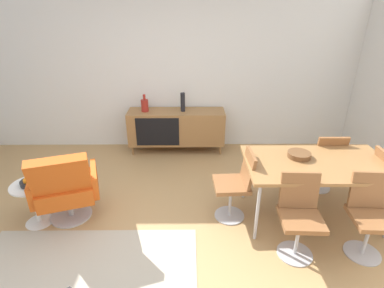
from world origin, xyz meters
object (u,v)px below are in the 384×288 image
object	(u,v)px
dining_table	(317,165)
wooden_bowl_on_table	(299,155)
vase_sculptural_dark	(145,105)
lounge_chair_red	(65,186)
dining_chair_near_window	(237,183)
fruit_bowl	(29,181)
dining_chair_back_right	(324,159)
dining_chair_front_right	(370,213)
vase_cobalt	(183,102)
side_table_round	(34,199)
dining_chair_front_left	(300,213)
sideboard	(176,127)

from	to	relation	value
dining_table	wooden_bowl_on_table	world-z (taller)	wooden_bowl_on_table
vase_sculptural_dark	lounge_chair_red	xyz separation A→B (m)	(-0.69, -1.84, -0.36)
dining_chair_near_window	fruit_bowl	size ratio (longest dim) A/B	4.28
dining_chair_back_right	fruit_bowl	world-z (taller)	dining_chair_back_right
dining_table	dining_chair_back_right	world-z (taller)	dining_chair_back_right
wooden_bowl_on_table	dining_chair_front_right	distance (m)	0.91
vase_cobalt	side_table_round	size ratio (longest dim) A/B	0.59
dining_chair_front_left	fruit_bowl	world-z (taller)	dining_chair_front_left
dining_chair_near_window	dining_chair_front_left	bearing A→B (deg)	-46.03
sideboard	side_table_round	bearing A→B (deg)	-129.49
wooden_bowl_on_table	vase_cobalt	bearing A→B (deg)	129.06
dining_chair_front_left	dining_chair_near_window	world-z (taller)	same
dining_table	lounge_chair_red	xyz separation A→B (m)	(-2.85, -0.04, -0.23)
vase_sculptural_dark	dining_table	xyz separation A→B (m)	(2.16, -1.80, -0.13)
sideboard	fruit_bowl	world-z (taller)	sideboard
dining_chair_back_right	lounge_chair_red	xyz separation A→B (m)	(-3.20, -0.60, -0.00)
sideboard	vase_sculptural_dark	world-z (taller)	vase_sculptural_dark
sideboard	side_table_round	world-z (taller)	sideboard
fruit_bowl	sideboard	bearing A→B (deg)	50.53
dining_chair_front_left	dining_chair_near_window	distance (m)	0.78
wooden_bowl_on_table	fruit_bowl	distance (m)	3.04
dining_chair_back_right	dining_chair_front_right	xyz separation A→B (m)	(0.00, -1.12, 0.00)
sideboard	wooden_bowl_on_table	world-z (taller)	wooden_bowl_on_table
wooden_bowl_on_table	dining_chair_front_right	xyz separation A→B (m)	(0.53, -0.68, -0.30)
dining_chair_back_right	vase_sculptural_dark	bearing A→B (deg)	153.73
vase_sculptural_dark	sideboard	bearing A→B (deg)	-0.21
dining_chair_front_left	dining_chair_front_right	world-z (taller)	same
vase_cobalt	dining_chair_front_left	distance (m)	2.67
sideboard	lounge_chair_red	bearing A→B (deg)	-123.06
vase_cobalt	fruit_bowl	size ratio (longest dim) A/B	1.54
dining_chair_front_left	side_table_round	xyz separation A→B (m)	(-2.86, 0.47, -0.15)
fruit_bowl	dining_chair_back_right	bearing A→B (deg)	10.32
sideboard	wooden_bowl_on_table	size ratio (longest dim) A/B	6.15
vase_cobalt	lounge_chair_red	bearing A→B (deg)	-125.46
vase_cobalt	dining_table	size ratio (longest dim) A/B	0.19
dining_table	side_table_round	size ratio (longest dim) A/B	3.08
vase_cobalt	wooden_bowl_on_table	world-z (taller)	vase_cobalt
dining_chair_back_right	lounge_chair_red	bearing A→B (deg)	-169.33
vase_sculptural_dark	dining_chair_back_right	size ratio (longest dim) A/B	0.33
vase_cobalt	lounge_chair_red	distance (m)	2.30
vase_sculptural_dark	dining_chair_front_left	xyz separation A→B (m)	(1.81, -2.36, -0.35)
wooden_bowl_on_table	fruit_bowl	size ratio (longest dim) A/B	1.30
vase_cobalt	dining_chair_front_left	world-z (taller)	vase_cobalt
dining_table	fruit_bowl	xyz separation A→B (m)	(-3.20, -0.09, -0.14)
dining_chair_front_left	side_table_round	distance (m)	2.90
vase_cobalt	dining_chair_back_right	xyz separation A→B (m)	(1.89, -1.24, -0.40)
wooden_bowl_on_table	lounge_chair_red	bearing A→B (deg)	-176.53
vase_cobalt	side_table_round	bearing A→B (deg)	-131.46
dining_chair_near_window	dining_table	bearing A→B (deg)	-0.18
dining_table	wooden_bowl_on_table	distance (m)	0.22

